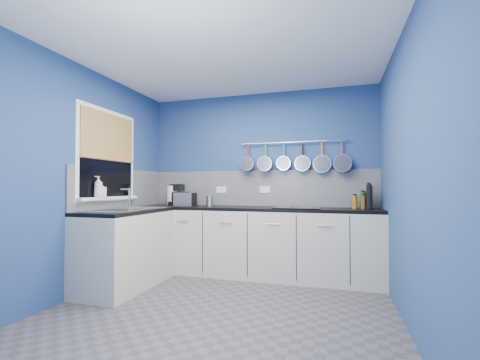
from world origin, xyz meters
The scene contains 40 objects.
floor centered at (0.00, 0.00, -0.01)m, with size 3.20×3.00×0.02m, color #47474C.
ceiling centered at (0.00, 0.00, 2.51)m, with size 3.20×3.00×0.02m, color white.
wall_back centered at (0.00, 1.51, 1.25)m, with size 3.20×0.02×2.50m, color navy.
wall_front centered at (0.00, -1.51, 1.25)m, with size 3.20×0.02×2.50m, color navy.
wall_left centered at (-1.61, 0.00, 1.25)m, with size 0.02×3.00×2.50m, color navy.
wall_right centered at (1.61, 0.00, 1.25)m, with size 0.02×3.00×2.50m, color navy.
backsplash_back centered at (0.00, 1.49, 1.15)m, with size 3.20×0.02×0.50m, color #939498.
backsplash_left centered at (-1.59, 0.60, 1.15)m, with size 0.02×1.80×0.50m, color #939498.
cabinet_run_back centered at (0.00, 1.20, 0.43)m, with size 3.20×0.60×0.86m, color beige.
worktop_back centered at (0.00, 1.20, 0.88)m, with size 3.20×0.60×0.04m, color black.
cabinet_run_left centered at (-1.30, 0.30, 0.43)m, with size 0.60×1.20×0.86m, color beige.
worktop_left centered at (-1.30, 0.30, 0.88)m, with size 0.60×1.20×0.04m, color black.
window_frame centered at (-1.58, 0.30, 1.55)m, with size 0.01×1.00×1.10m, color white.
window_glass centered at (-1.57, 0.30, 1.55)m, with size 0.01×0.90×1.00m, color black.
bamboo_blind centered at (-1.56, 0.30, 1.77)m, with size 0.01×0.90×0.55m, color #B4823E.
window_sill centered at (-1.55, 0.30, 1.04)m, with size 0.10×0.98×0.03m, color white.
sink_unit centered at (-1.30, 0.30, 0.90)m, with size 0.50×0.95×0.01m, color silver.
mixer_tap centered at (-1.14, 0.12, 1.03)m, with size 0.12×0.08×0.26m, color silver, non-canonical shape.
socket_left centered at (-0.55, 1.48, 1.13)m, with size 0.15×0.01×0.09m, color white.
socket_right centered at (0.10, 1.48, 1.13)m, with size 0.15×0.01×0.09m, color white.
pot_rail centered at (0.50, 1.45, 1.78)m, with size 0.02×0.02×1.45m, color silver.
soap_bottle_a centered at (-1.53, 0.09, 1.17)m, with size 0.09×0.09×0.24m, color white.
soap_bottle_b centered at (-1.53, 0.14, 1.14)m, with size 0.08×0.08×0.17m, color white.
paper_towel centered at (-1.24, 1.26, 1.04)m, with size 0.13×0.13×0.29m, color white.
coffee_maker centered at (-1.17, 1.27, 1.05)m, with size 0.17×0.19×0.31m, color black, non-canonical shape.
toaster centered at (-1.02, 1.23, 0.99)m, with size 0.29×0.17×0.19m, color silver.
canister centered at (-0.66, 1.29, 0.97)m, with size 0.10×0.10×0.14m, color silver.
hob centered at (0.59, 1.15, 0.91)m, with size 0.58×0.51×0.01m, color black.
pan_0 centered at (-0.13, 1.44, 1.59)m, with size 0.20×0.11×0.39m, color silver, non-canonical shape.
pan_1 centered at (0.12, 1.44, 1.58)m, with size 0.21×0.12×0.40m, color silver, non-canonical shape.
pan_2 centered at (0.37, 1.44, 1.59)m, with size 0.20×0.07×0.39m, color silver, non-canonical shape.
pan_3 centered at (0.63, 1.44, 1.58)m, with size 0.21×0.07×0.40m, color silver, non-canonical shape.
pan_4 centered at (0.88, 1.44, 1.57)m, with size 0.24×0.07×0.43m, color silver, non-canonical shape.
pan_5 centered at (1.14, 1.44, 1.57)m, with size 0.23×0.11×0.42m, color silver, non-canonical shape.
condiment_0 centered at (1.44, 1.32, 1.05)m, with size 0.06×0.06×0.30m, color brown.
condiment_1 centered at (1.38, 1.33, 1.00)m, with size 0.07×0.07×0.20m, color #265919.
condiment_2 centered at (1.28, 1.34, 0.96)m, with size 0.07×0.07×0.12m, color #4C190C.
condiment_3 centered at (1.44, 1.21, 1.04)m, with size 0.07×0.07×0.29m, color black.
condiment_4 centered at (1.37, 1.24, 0.98)m, with size 0.06×0.06×0.17m, color brown.
condiment_5 centered at (1.27, 1.24, 0.98)m, with size 0.06×0.06×0.16m, color #8C5914.
Camera 1 is at (1.04, -2.90, 1.16)m, focal length 23.82 mm.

